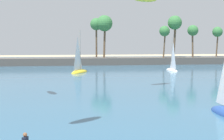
# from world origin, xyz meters

# --- Properties ---
(sea) EXTENTS (220.00, 106.29, 0.06)m
(sea) POSITION_xyz_m (0.00, 61.83, 0.03)
(sea) COLOR #33607F
(sea) RESTS_ON ground
(palm_headland) EXTENTS (118.82, 6.46, 12.42)m
(palm_headland) POSITION_xyz_m (2.33, 74.97, 2.12)
(palm_headland) COLOR #514C47
(palm_headland) RESTS_ON ground
(sailboat_near_shore) EXTENTS (1.82, 5.09, 7.26)m
(sailboat_near_shore) POSITION_xyz_m (18.16, 56.61, 0.71)
(sailboat_near_shore) COLOR white
(sailboat_near_shore) RESTS_ON sea
(sailboat_mid_bay) EXTENTS (4.27, 6.11, 8.62)m
(sailboat_mid_bay) POSITION_xyz_m (-0.54, 55.12, 0.84)
(sailboat_mid_bay) COLOR yellow
(sailboat_mid_bay) RESTS_ON sea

